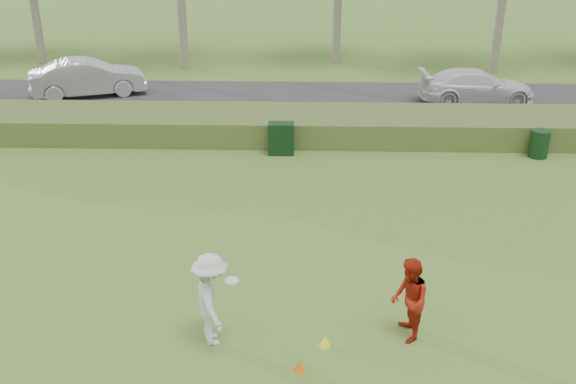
{
  "coord_description": "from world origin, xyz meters",
  "views": [
    {
      "loc": [
        0.43,
        -10.45,
        7.69
      ],
      "look_at": [
        0.0,
        4.0,
        1.3
      ],
      "focal_mm": 40.0,
      "sensor_mm": 36.0,
      "label": 1
    }
  ],
  "objects_px": {
    "player_white": "(211,300)",
    "utility_cabinet": "(281,138)",
    "cone_yellow": "(325,341)",
    "car_right": "(476,86)",
    "trash_bin": "(539,144)",
    "car_mid": "(88,78)",
    "player_red": "(409,300)",
    "cone_orange": "(299,366)"
  },
  "relations": [
    {
      "from": "player_red",
      "to": "car_mid",
      "type": "distance_m",
      "value": 20.83
    },
    {
      "from": "player_red",
      "to": "utility_cabinet",
      "type": "bearing_deg",
      "value": -169.18
    },
    {
      "from": "car_right",
      "to": "car_mid",
      "type": "bearing_deg",
      "value": 85.04
    },
    {
      "from": "utility_cabinet",
      "to": "car_right",
      "type": "xyz_separation_m",
      "value": [
        8.09,
        6.42,
        0.22
      ]
    },
    {
      "from": "cone_yellow",
      "to": "utility_cabinet",
      "type": "distance_m",
      "value": 10.66
    },
    {
      "from": "player_red",
      "to": "car_right",
      "type": "relative_size",
      "value": 0.35
    },
    {
      "from": "player_white",
      "to": "cone_orange",
      "type": "bearing_deg",
      "value": -134.51
    },
    {
      "from": "player_red",
      "to": "cone_yellow",
      "type": "relative_size",
      "value": 7.0
    },
    {
      "from": "player_white",
      "to": "cone_yellow",
      "type": "bearing_deg",
      "value": -110.6
    },
    {
      "from": "utility_cabinet",
      "to": "car_right",
      "type": "height_order",
      "value": "car_right"
    },
    {
      "from": "cone_orange",
      "to": "cone_yellow",
      "type": "xyz_separation_m",
      "value": [
        0.48,
        0.74,
        0.01
      ]
    },
    {
      "from": "car_mid",
      "to": "car_right",
      "type": "distance_m",
      "value": 16.94
    },
    {
      "from": "car_mid",
      "to": "utility_cabinet",
      "type": "bearing_deg",
      "value": -149.72
    },
    {
      "from": "utility_cabinet",
      "to": "cone_orange",
      "type": "bearing_deg",
      "value": -87.37
    },
    {
      "from": "player_white",
      "to": "car_mid",
      "type": "bearing_deg",
      "value": 6.47
    },
    {
      "from": "player_white",
      "to": "car_mid",
      "type": "distance_m",
      "value": 19.19
    },
    {
      "from": "trash_bin",
      "to": "car_mid",
      "type": "distance_m",
      "value": 18.9
    },
    {
      "from": "trash_bin",
      "to": "car_right",
      "type": "xyz_separation_m",
      "value": [
        -0.6,
        6.49,
        0.29
      ]
    },
    {
      "from": "cone_yellow",
      "to": "car_right",
      "type": "bearing_deg",
      "value": 68.09
    },
    {
      "from": "player_white",
      "to": "utility_cabinet",
      "type": "height_order",
      "value": "player_white"
    },
    {
      "from": "player_red",
      "to": "cone_yellow",
      "type": "bearing_deg",
      "value": -82.7
    },
    {
      "from": "utility_cabinet",
      "to": "player_white",
      "type": "bearing_deg",
      "value": -96.23
    },
    {
      "from": "player_red",
      "to": "car_right",
      "type": "height_order",
      "value": "player_red"
    },
    {
      "from": "player_red",
      "to": "car_right",
      "type": "bearing_deg",
      "value": 157.75
    },
    {
      "from": "trash_bin",
      "to": "car_right",
      "type": "height_order",
      "value": "car_right"
    },
    {
      "from": "cone_yellow",
      "to": "car_mid",
      "type": "bearing_deg",
      "value": 119.87
    },
    {
      "from": "player_white",
      "to": "car_mid",
      "type": "xyz_separation_m",
      "value": [
        -7.93,
        17.48,
        -0.07
      ]
    },
    {
      "from": "utility_cabinet",
      "to": "trash_bin",
      "type": "xyz_separation_m",
      "value": [
        8.69,
        -0.07,
        -0.08
      ]
    },
    {
      "from": "player_white",
      "to": "car_right",
      "type": "relative_size",
      "value": 0.39
    },
    {
      "from": "player_white",
      "to": "utility_cabinet",
      "type": "distance_m",
      "value": 10.52
    },
    {
      "from": "player_red",
      "to": "cone_orange",
      "type": "height_order",
      "value": "player_red"
    },
    {
      "from": "player_red",
      "to": "trash_bin",
      "type": "bearing_deg",
      "value": 145.36
    },
    {
      "from": "utility_cabinet",
      "to": "car_right",
      "type": "relative_size",
      "value": 0.22
    },
    {
      "from": "player_white",
      "to": "player_red",
      "type": "distance_m",
      "value": 3.77
    },
    {
      "from": "player_white",
      "to": "utility_cabinet",
      "type": "relative_size",
      "value": 1.73
    },
    {
      "from": "cone_yellow",
      "to": "trash_bin",
      "type": "xyz_separation_m",
      "value": [
        7.43,
        10.51,
        0.35
      ]
    },
    {
      "from": "player_white",
      "to": "trash_bin",
      "type": "relative_size",
      "value": 2.01
    },
    {
      "from": "car_right",
      "to": "cone_orange",
      "type": "bearing_deg",
      "value": 154.58
    },
    {
      "from": "trash_bin",
      "to": "car_mid",
      "type": "height_order",
      "value": "car_mid"
    },
    {
      "from": "player_red",
      "to": "cone_orange",
      "type": "xyz_separation_m",
      "value": [
        -2.08,
        -1.08,
        -0.74
      ]
    },
    {
      "from": "player_white",
      "to": "utility_cabinet",
      "type": "xyz_separation_m",
      "value": [
        0.91,
        10.47,
        -0.4
      ]
    },
    {
      "from": "cone_yellow",
      "to": "car_right",
      "type": "height_order",
      "value": "car_right"
    }
  ]
}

